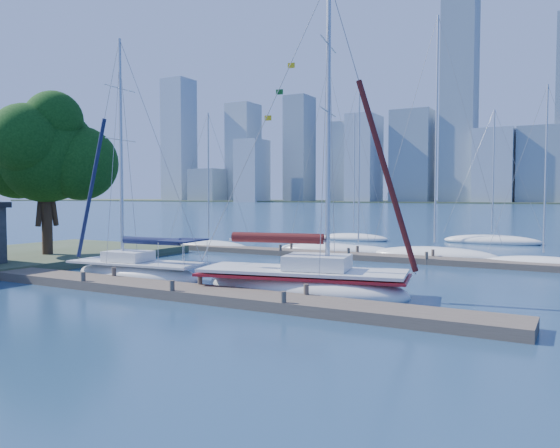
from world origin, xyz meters
The scene contains 14 objects.
ground centered at (0.00, 0.00, 0.00)m, with size 700.00×700.00×0.00m, color navy.
near_dock centered at (0.00, 0.00, 0.20)m, with size 26.00×2.00×0.40m, color #4A3F36.
far_dock centered at (2.00, 16.00, 0.18)m, with size 30.00×1.80×0.36m, color #4A3F36.
far_shore centered at (0.00, 320.00, 0.00)m, with size 800.00×100.00×1.50m, color #38472D.
tree centered at (-14.92, 5.04, 6.90)m, with size 8.11×7.38×10.39m.
sailboat_navy centered at (-5.07, 2.48, 1.03)m, with size 7.74×3.11×12.34m.
sailboat_maroon centered at (3.96, 2.70, 0.98)m, with size 9.59×4.73×13.44m.
bg_boat_0 centered at (-11.27, 16.84, 0.23)m, with size 7.29×2.95×10.81m.
bg_boat_1 centered at (-1.90, 18.39, 0.27)m, with size 7.90×4.48×13.69m.
bg_boat_2 centered at (0.41, 18.56, 0.25)m, with size 6.50×3.47×12.49m.
bg_boat_3 centered at (5.80, 18.12, 0.31)m, with size 8.22×2.62×15.95m.
bg_boat_4 centered at (12.21, 17.20, 0.22)m, with size 6.89×3.76×10.74m.
bg_boat_6 centered at (-4.33, 29.84, 0.23)m, with size 6.87×2.83×12.00m.
bg_boat_7 centered at (7.38, 32.36, 0.25)m, with size 8.36×4.61×11.83m.
Camera 1 is at (14.03, -17.49, 4.15)m, focal length 35.00 mm.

